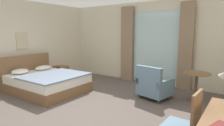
{
  "coord_description": "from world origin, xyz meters",
  "views": [
    {
      "loc": [
        2.83,
        -2.92,
        1.7
      ],
      "look_at": [
        0.26,
        0.68,
        0.99
      ],
      "focal_mm": 30.94,
      "sensor_mm": 36.0,
      "label": 1
    }
  ],
  "objects_px": {
    "desk_chair": "(187,122)",
    "nightstand": "(61,72)",
    "bed": "(46,82)",
    "armchair_by_window": "(154,86)",
    "round_cafe_table": "(196,80)",
    "framed_picture": "(22,41)"
  },
  "relations": [
    {
      "from": "armchair_by_window",
      "to": "round_cafe_table",
      "type": "height_order",
      "value": "armchair_by_window"
    },
    {
      "from": "bed",
      "to": "nightstand",
      "type": "height_order",
      "value": "bed"
    },
    {
      "from": "nightstand",
      "to": "framed_picture",
      "type": "relative_size",
      "value": 0.89
    },
    {
      "from": "nightstand",
      "to": "desk_chair",
      "type": "distance_m",
      "value": 5.47
    },
    {
      "from": "bed",
      "to": "nightstand",
      "type": "bearing_deg",
      "value": 124.79
    },
    {
      "from": "nightstand",
      "to": "framed_picture",
      "type": "height_order",
      "value": "framed_picture"
    },
    {
      "from": "round_cafe_table",
      "to": "framed_picture",
      "type": "relative_size",
      "value": 1.38
    },
    {
      "from": "desk_chair",
      "to": "armchair_by_window",
      "type": "relative_size",
      "value": 1.09
    },
    {
      "from": "bed",
      "to": "round_cafe_table",
      "type": "xyz_separation_m",
      "value": [
        3.74,
        1.65,
        0.25
      ]
    },
    {
      "from": "bed",
      "to": "nightstand",
      "type": "relative_size",
      "value": 4.55
    },
    {
      "from": "nightstand",
      "to": "round_cafe_table",
      "type": "xyz_separation_m",
      "value": [
        4.65,
        0.33,
        0.3
      ]
    },
    {
      "from": "nightstand",
      "to": "round_cafe_table",
      "type": "relative_size",
      "value": 0.64
    },
    {
      "from": "desk_chair",
      "to": "nightstand",
      "type": "bearing_deg",
      "value": 157.55
    },
    {
      "from": "armchair_by_window",
      "to": "round_cafe_table",
      "type": "bearing_deg",
      "value": 26.18
    },
    {
      "from": "desk_chair",
      "to": "armchair_by_window",
      "type": "height_order",
      "value": "desk_chair"
    },
    {
      "from": "nightstand",
      "to": "desk_chair",
      "type": "bearing_deg",
      "value": -22.45
    },
    {
      "from": "armchair_by_window",
      "to": "round_cafe_table",
      "type": "distance_m",
      "value": 1.04
    },
    {
      "from": "desk_chair",
      "to": "armchair_by_window",
      "type": "bearing_deg",
      "value": 123.88
    },
    {
      "from": "desk_chair",
      "to": "round_cafe_table",
      "type": "relative_size",
      "value": 1.31
    },
    {
      "from": "framed_picture",
      "to": "bed",
      "type": "bearing_deg",
      "value": -0.09
    },
    {
      "from": "bed",
      "to": "armchair_by_window",
      "type": "xyz_separation_m",
      "value": [
        2.81,
        1.2,
        0.06
      ]
    },
    {
      "from": "desk_chair",
      "to": "round_cafe_table",
      "type": "bearing_deg",
      "value": 99.35
    }
  ]
}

